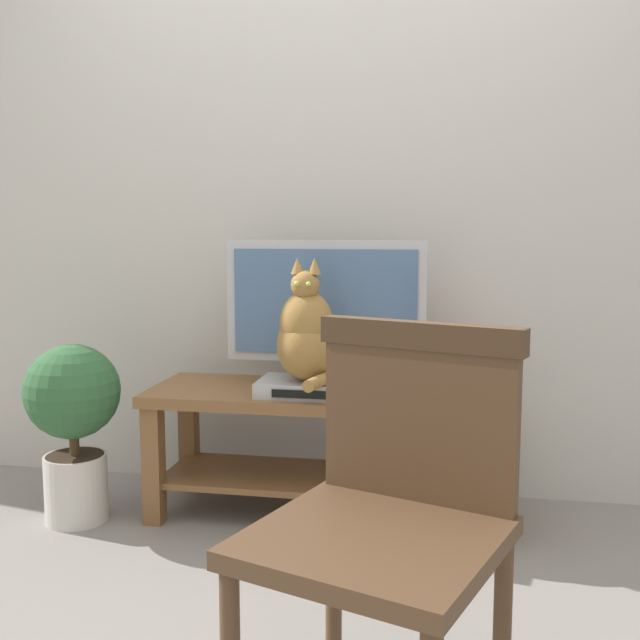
{
  "coord_description": "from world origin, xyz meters",
  "views": [
    {
      "loc": [
        0.5,
        -2.22,
        1.12
      ],
      "look_at": [
        0.0,
        0.48,
        0.77
      ],
      "focal_mm": 42.27,
      "sensor_mm": 36.0,
      "label": 1
    }
  ],
  "objects_px": {
    "media_box": "(308,387)",
    "wooden_chair": "(392,499)",
    "tv": "(326,309)",
    "tv_stand": "(322,428)",
    "book_stack": "(455,381)",
    "potted_plant": "(73,415)",
    "cat": "(308,335)"
  },
  "relations": [
    {
      "from": "tv_stand",
      "to": "media_box",
      "type": "bearing_deg",
      "value": -113.08
    },
    {
      "from": "media_box",
      "to": "potted_plant",
      "type": "distance_m",
      "value": 0.89
    },
    {
      "from": "tv",
      "to": "media_box",
      "type": "xyz_separation_m",
      "value": [
        -0.04,
        -0.17,
        -0.27
      ]
    },
    {
      "from": "media_box",
      "to": "wooden_chair",
      "type": "bearing_deg",
      "value": -70.27
    },
    {
      "from": "tv",
      "to": "potted_plant",
      "type": "height_order",
      "value": "tv"
    },
    {
      "from": "potted_plant",
      "to": "media_box",
      "type": "bearing_deg",
      "value": 8.61
    },
    {
      "from": "tv",
      "to": "tv_stand",
      "type": "bearing_deg",
      "value": -90.02
    },
    {
      "from": "tv",
      "to": "wooden_chair",
      "type": "relative_size",
      "value": 0.86
    },
    {
      "from": "tv",
      "to": "wooden_chair",
      "type": "distance_m",
      "value": 1.39
    },
    {
      "from": "tv",
      "to": "media_box",
      "type": "distance_m",
      "value": 0.33
    },
    {
      "from": "media_box",
      "to": "cat",
      "type": "xyz_separation_m",
      "value": [
        0.0,
        -0.01,
        0.2
      ]
    },
    {
      "from": "tv_stand",
      "to": "media_box",
      "type": "distance_m",
      "value": 0.2
    },
    {
      "from": "media_box",
      "to": "wooden_chair",
      "type": "distance_m",
      "value": 1.21
    },
    {
      "from": "cat",
      "to": "tv_stand",
      "type": "bearing_deg",
      "value": 70.49
    },
    {
      "from": "tv",
      "to": "book_stack",
      "type": "distance_m",
      "value": 0.56
    },
    {
      "from": "media_box",
      "to": "book_stack",
      "type": "relative_size",
      "value": 1.51
    },
    {
      "from": "cat",
      "to": "potted_plant",
      "type": "height_order",
      "value": "cat"
    },
    {
      "from": "tv_stand",
      "to": "tv",
      "type": "relative_size",
      "value": 1.7
    },
    {
      "from": "tv",
      "to": "potted_plant",
      "type": "xyz_separation_m",
      "value": [
        -0.91,
        -0.31,
        -0.39
      ]
    },
    {
      "from": "tv_stand",
      "to": "book_stack",
      "type": "xyz_separation_m",
      "value": [
        0.49,
        0.03,
        0.19
      ]
    },
    {
      "from": "cat",
      "to": "wooden_chair",
      "type": "bearing_deg",
      "value": -70.08
    },
    {
      "from": "tv",
      "to": "cat",
      "type": "xyz_separation_m",
      "value": [
        -0.04,
        -0.19,
        -0.08
      ]
    },
    {
      "from": "tv_stand",
      "to": "potted_plant",
      "type": "xyz_separation_m",
      "value": [
        -0.91,
        -0.22,
        0.06
      ]
    },
    {
      "from": "wooden_chair",
      "to": "cat",
      "type": "bearing_deg",
      "value": 109.92
    },
    {
      "from": "tv_stand",
      "to": "media_box",
      "type": "relative_size",
      "value": 3.61
    },
    {
      "from": "book_stack",
      "to": "tv",
      "type": "bearing_deg",
      "value": 173.63
    },
    {
      "from": "cat",
      "to": "potted_plant",
      "type": "relative_size",
      "value": 0.67
    },
    {
      "from": "media_box",
      "to": "book_stack",
      "type": "height_order",
      "value": "book_stack"
    },
    {
      "from": "book_stack",
      "to": "potted_plant",
      "type": "distance_m",
      "value": 1.43
    },
    {
      "from": "wooden_chair",
      "to": "potted_plant",
      "type": "relative_size",
      "value": 1.33
    },
    {
      "from": "wooden_chair",
      "to": "book_stack",
      "type": "xyz_separation_m",
      "value": [
        0.12,
        1.26,
        -0.0
      ]
    },
    {
      "from": "tv_stand",
      "to": "tv",
      "type": "bearing_deg",
      "value": 89.98
    }
  ]
}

